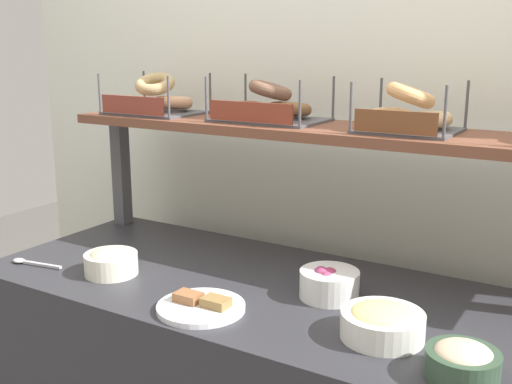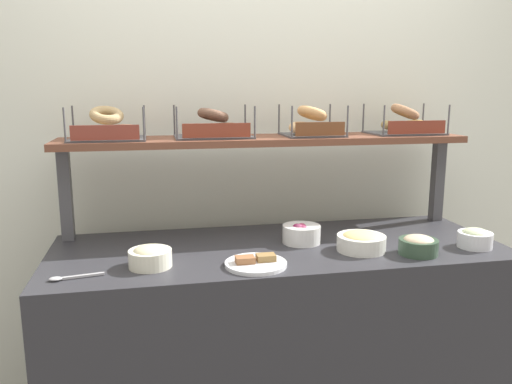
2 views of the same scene
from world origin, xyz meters
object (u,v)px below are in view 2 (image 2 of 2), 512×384
Objects in this scene: serving_spoon_near_plate at (68,277)px; bowl_scallion_spread at (475,238)px; bowl_tuna_salad at (418,245)px; serving_plate_white at (256,263)px; bowl_potato_salad at (150,256)px; bagel_basket_cinnamon_raisin at (213,127)px; bagel_basket_everything at (404,124)px; bagel_basket_sesame at (107,128)px; bowl_beet_salad at (301,233)px; bagel_basket_plain at (312,125)px; bowl_egg_salad at (361,241)px.

bowl_scallion_spread is at bearing 1.73° from serving_spoon_near_plate.
serving_spoon_near_plate is (-1.31, -0.01, -0.03)m from bowl_tuna_salad.
bowl_potato_salad is at bearing 169.81° from serving_plate_white.
bowl_potato_salad is 0.29m from serving_spoon_near_plate.
bagel_basket_cinnamon_raisin is at bearing 146.44° from bowl_tuna_salad.
bagel_basket_everything reaches higher than bowl_tuna_salad.
bagel_basket_sesame is (-0.54, 0.48, 0.47)m from serving_plate_white.
bowl_potato_salad is 1.04m from bowl_tuna_salad.
bowl_beet_salad is 0.51× the size of bagel_basket_sesame.
serving_plate_white is 1.27× the size of serving_spoon_near_plate.
bagel_basket_plain is 0.81× the size of bagel_basket_everything.
bowl_beet_salad is 0.61m from bagel_basket_cinnamon_raisin.
bagel_basket_everything is at bearing 23.82° from bowl_beet_salad.
bowl_scallion_spread is at bearing -16.52° from bowl_beet_salad.
bagel_basket_cinnamon_raisin reaches higher than bowl_potato_salad.
serving_spoon_near_plate is 0.53× the size of bagel_basket_cinnamon_raisin.
bowl_egg_salad is (0.83, 0.03, -0.00)m from bowl_potato_salad.
bowl_tuna_salad is 0.57× the size of bagel_basket_plain.
bowl_tuna_salad is 0.66m from serving_plate_white.
bowl_potato_salad is 0.50× the size of bagel_basket_sesame.
bowl_potato_salad is at bearing -123.75° from bagel_basket_cinnamon_raisin.
bowl_beet_salad is (0.63, 0.18, 0.00)m from bowl_potato_salad.
bagel_basket_sesame reaches higher than serving_spoon_near_plate.
bowl_tuna_salad is at bearing -3.42° from bowl_potato_salad.
bowl_tuna_salad is 1.00m from bagel_basket_cinnamon_raisin.
bagel_basket_plain is (1.02, 0.50, 0.47)m from serving_spoon_near_plate.
bagel_basket_cinnamon_raisin is (0.45, 0.02, -0.00)m from bagel_basket_sesame.
bowl_egg_salad is at bearing 156.50° from bowl_tuna_salad.
serving_spoon_near_plate is at bearing -178.27° from bowl_scallion_spread.
bowl_beet_salad is at bearing -156.18° from bagel_basket_everything.
bagel_basket_sesame is (0.12, 0.49, 0.47)m from serving_spoon_near_plate.
serving_spoon_near_plate is (-0.66, -0.01, -0.00)m from serving_plate_white.
bowl_egg_salad is at bearing 1.79° from bowl_potato_salad.
bowl_tuna_salad is 1.10× the size of bowl_scallion_spread.
bagel_basket_plain is at bearing 121.19° from bowl_tuna_salad.
bagel_basket_plain is (0.74, 0.42, 0.44)m from bowl_potato_salad.
bowl_beet_salad is 0.70× the size of serving_plate_white.
bagel_basket_sesame is (-1.47, 0.44, 0.44)m from bowl_scallion_spread.
bowl_beet_salad is 0.35m from serving_plate_white.
bowl_beet_salad is 1.17× the size of bowl_scallion_spread.
bowl_scallion_spread is at bearing -6.21° from bowl_egg_salad.
bowl_egg_salad is at bearing -36.11° from bowl_beet_salad.
bowl_scallion_spread is (0.48, -0.05, 0.00)m from bowl_egg_salad.
bowl_egg_salad reaches higher than serving_spoon_near_plate.
bowl_scallion_spread is 0.93m from serving_plate_white.
bagel_basket_plain reaches higher than bowl_potato_salad.
serving_plate_white is (-0.45, -0.09, -0.03)m from bowl_egg_salad.
bagel_basket_plain is at bearing 102.97° from bowl_egg_salad.
bowl_scallion_spread is at bearing -24.22° from bagel_basket_cinnamon_raisin.
bowl_potato_salad is at bearing 178.87° from bowl_scallion_spread.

